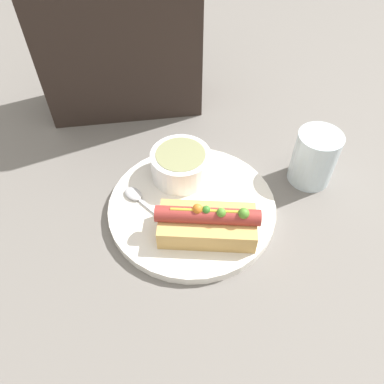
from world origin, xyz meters
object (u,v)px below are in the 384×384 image
object	(u,v)px
hot_dog	(208,223)
spoon	(143,202)
soup_bowl	(181,164)
drinking_glass	(314,158)

from	to	relation	value
hot_dog	spoon	bearing A→B (deg)	154.06
spoon	soup_bowl	bearing A→B (deg)	-88.45
spoon	drinking_glass	xyz separation A→B (m)	(0.31, 0.03, 0.03)
hot_dog	drinking_glass	bearing A→B (deg)	38.43
hot_dog	drinking_glass	world-z (taller)	drinking_glass
soup_bowl	spoon	bearing A→B (deg)	-140.88
soup_bowl	spoon	xyz separation A→B (m)	(-0.07, -0.06, -0.03)
hot_dog	drinking_glass	size ratio (longest dim) A/B	1.59
soup_bowl	spoon	world-z (taller)	soup_bowl
spoon	drinking_glass	size ratio (longest dim) A/B	1.39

